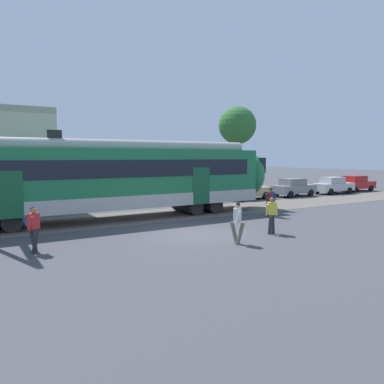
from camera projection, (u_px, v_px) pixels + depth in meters
ground_plane at (196, 234)px, 16.54m from camera, size 160.00×160.00×0.00m
pedestrian_red at (33, 225)px, 13.23m from camera, size 0.51×0.70×1.67m
pedestrian_white at (237, 220)px, 14.56m from camera, size 0.47×0.70×1.67m
pedestrian_yellow at (272, 212)px, 16.47m from camera, size 0.66×0.56×1.67m
pedestrian_navy at (271, 200)px, 21.18m from camera, size 0.71×0.53×1.67m
parked_car_tan at (247, 190)px, 29.78m from camera, size 4.08×1.92×1.54m
parked_car_grey at (294, 187)px, 32.14m from camera, size 4.03×1.81×1.54m
parked_car_silver at (333, 185)px, 34.46m from camera, size 4.05×1.85×1.54m
parked_car_red at (356, 183)px, 37.03m from camera, size 4.06×1.88×1.54m
street_tree_right at (237, 126)px, 38.85m from camera, size 3.92×3.92×8.63m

